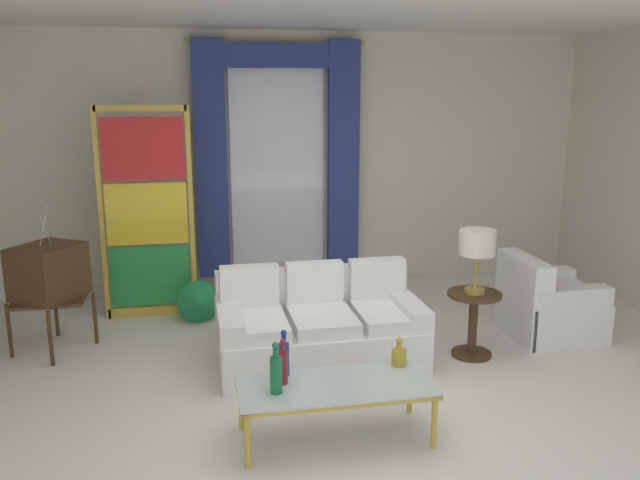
# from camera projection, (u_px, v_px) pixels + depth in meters

# --- Properties ---
(ground_plane) EXTENTS (16.00, 16.00, 0.00)m
(ground_plane) POSITION_uv_depth(u_px,v_px,m) (345.00, 394.00, 5.23)
(ground_plane) COLOR white
(wall_rear) EXTENTS (8.00, 0.12, 3.00)m
(wall_rear) POSITION_uv_depth(u_px,v_px,m) (287.00, 162.00, 7.81)
(wall_rear) COLOR silver
(wall_rear) RESTS_ON ground
(ceiling_slab) EXTENTS (8.00, 7.60, 0.04)m
(ceiling_slab) POSITION_uv_depth(u_px,v_px,m) (325.00, 5.00, 5.30)
(ceiling_slab) COLOR white
(curtained_window) EXTENTS (2.00, 0.17, 2.70)m
(curtained_window) POSITION_uv_depth(u_px,v_px,m) (278.00, 143.00, 7.57)
(curtained_window) COLOR white
(curtained_window) RESTS_ON ground
(couch_white_long) EXTENTS (1.77, 0.94, 0.86)m
(couch_white_long) POSITION_uv_depth(u_px,v_px,m) (318.00, 328.00, 5.79)
(couch_white_long) COLOR white
(couch_white_long) RESTS_ON ground
(coffee_table) EXTENTS (1.33, 0.58, 0.41)m
(coffee_table) POSITION_uv_depth(u_px,v_px,m) (335.00, 389.00, 4.49)
(coffee_table) COLOR silver
(coffee_table) RESTS_ON ground
(bottle_blue_decanter) EXTENTS (0.08, 0.08, 0.36)m
(bottle_blue_decanter) POSITION_uv_depth(u_px,v_px,m) (276.00, 372.00, 4.32)
(bottle_blue_decanter) COLOR #196B3D
(bottle_blue_decanter) RESTS_ON coffee_table
(bottle_crystal_tall) EXTENTS (0.07, 0.07, 0.34)m
(bottle_crystal_tall) POSITION_uv_depth(u_px,v_px,m) (284.00, 357.00, 4.57)
(bottle_crystal_tall) COLOR navy
(bottle_crystal_tall) RESTS_ON coffee_table
(bottle_amber_squat) EXTENTS (0.11, 0.11, 0.21)m
(bottle_amber_squat) POSITION_uv_depth(u_px,v_px,m) (399.00, 356.00, 4.76)
(bottle_amber_squat) COLOR gold
(bottle_amber_squat) RESTS_ON coffee_table
(bottle_ruby_flask) EXTENTS (0.06, 0.06, 0.33)m
(bottle_ruby_flask) POSITION_uv_depth(u_px,v_px,m) (283.00, 365.00, 4.45)
(bottle_ruby_flask) COLOR maroon
(bottle_ruby_flask) RESTS_ON coffee_table
(vintage_tv) EXTENTS (0.75, 0.77, 1.35)m
(vintage_tv) POSITION_uv_depth(u_px,v_px,m) (48.00, 274.00, 5.93)
(vintage_tv) COLOR #472D19
(vintage_tv) RESTS_ON ground
(armchair_white) EXTENTS (0.83, 0.83, 0.80)m
(armchair_white) POSITION_uv_depth(u_px,v_px,m) (546.00, 307.00, 6.39)
(armchair_white) COLOR white
(armchair_white) RESTS_ON ground
(stained_glass_divider) EXTENTS (0.95, 0.05, 2.20)m
(stained_glass_divider) POSITION_uv_depth(u_px,v_px,m) (147.00, 218.00, 6.77)
(stained_glass_divider) COLOR gold
(stained_glass_divider) RESTS_ON ground
(peacock_figurine) EXTENTS (0.44, 0.60, 0.50)m
(peacock_figurine) POSITION_uv_depth(u_px,v_px,m) (199.00, 304.00, 6.69)
(peacock_figurine) COLOR beige
(peacock_figurine) RESTS_ON ground
(round_side_table) EXTENTS (0.48, 0.48, 0.59)m
(round_side_table) POSITION_uv_depth(u_px,v_px,m) (473.00, 318.00, 5.89)
(round_side_table) COLOR #472D19
(round_side_table) RESTS_ON ground
(table_lamp_brass) EXTENTS (0.32, 0.32, 0.57)m
(table_lamp_brass) POSITION_uv_depth(u_px,v_px,m) (477.00, 245.00, 5.74)
(table_lamp_brass) COLOR #B29338
(table_lamp_brass) RESTS_ON round_side_table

